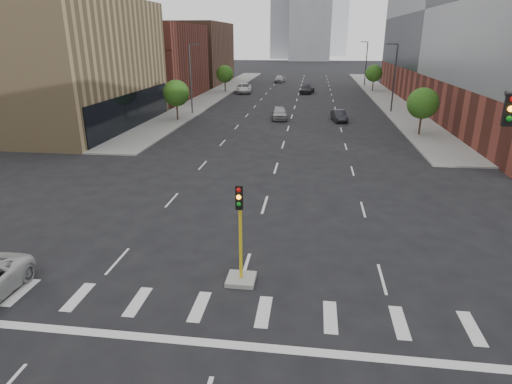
% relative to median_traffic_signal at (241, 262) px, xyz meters
% --- Properties ---
extents(sidewalk_left_far, '(5.00, 92.00, 0.15)m').
position_rel_median_traffic_signal_xyz_m(sidewalk_left_far, '(-15.00, 65.03, -0.90)').
color(sidewalk_left_far, gray).
rests_on(sidewalk_left_far, ground).
extents(sidewalk_right_far, '(5.00, 92.00, 0.15)m').
position_rel_median_traffic_signal_xyz_m(sidewalk_right_far, '(15.00, 65.03, -0.90)').
color(sidewalk_right_far, gray).
rests_on(sidewalk_right_far, ground).
extents(building_left_mid, '(20.00, 24.00, 14.00)m').
position_rel_median_traffic_signal_xyz_m(building_left_mid, '(-27.50, 31.03, 6.03)').
color(building_left_mid, '#9E8359').
rests_on(building_left_mid, ground).
extents(building_left_far_a, '(20.00, 22.00, 12.00)m').
position_rel_median_traffic_signal_xyz_m(building_left_far_a, '(-27.50, 57.03, 5.03)').
color(building_left_far_a, brown).
rests_on(building_left_far_a, ground).
extents(building_left_far_b, '(20.00, 24.00, 13.00)m').
position_rel_median_traffic_signal_xyz_m(building_left_far_b, '(-27.50, 83.03, 5.53)').
color(building_left_far_b, brown).
rests_on(building_left_far_b, ground).
extents(tower_mid, '(18.00, 18.00, 44.00)m').
position_rel_median_traffic_signal_xyz_m(tower_mid, '(0.00, 191.03, 21.03)').
color(tower_mid, slate).
rests_on(tower_mid, ground).
extents(median_traffic_signal, '(1.20, 1.20, 4.40)m').
position_rel_median_traffic_signal_xyz_m(median_traffic_signal, '(0.00, 0.00, 0.00)').
color(median_traffic_signal, '#999993').
rests_on(median_traffic_signal, ground).
extents(streetlight_right_a, '(1.60, 0.22, 9.07)m').
position_rel_median_traffic_signal_xyz_m(streetlight_right_a, '(13.41, 46.03, 4.04)').
color(streetlight_right_a, '#2D2D30').
rests_on(streetlight_right_a, ground).
extents(streetlight_right_b, '(1.60, 0.22, 9.07)m').
position_rel_median_traffic_signal_xyz_m(streetlight_right_b, '(13.41, 81.03, 4.04)').
color(streetlight_right_b, '#2D2D30').
rests_on(streetlight_right_b, ground).
extents(streetlight_left, '(1.60, 0.22, 9.07)m').
position_rel_median_traffic_signal_xyz_m(streetlight_left, '(-13.41, 41.03, 4.04)').
color(streetlight_left, '#2D2D30').
rests_on(streetlight_left, ground).
extents(tree_left_near, '(3.20, 3.20, 4.85)m').
position_rel_median_traffic_signal_xyz_m(tree_left_near, '(-14.00, 36.03, 2.42)').
color(tree_left_near, '#382619').
rests_on(tree_left_near, ground).
extents(tree_left_far, '(3.20, 3.20, 4.85)m').
position_rel_median_traffic_signal_xyz_m(tree_left_far, '(-14.00, 66.03, 2.42)').
color(tree_left_far, '#382619').
rests_on(tree_left_far, ground).
extents(tree_right_near, '(3.20, 3.20, 4.85)m').
position_rel_median_traffic_signal_xyz_m(tree_right_near, '(14.00, 31.03, 2.42)').
color(tree_right_near, '#382619').
rests_on(tree_right_near, ground).
extents(tree_right_far, '(3.20, 3.20, 4.85)m').
position_rel_median_traffic_signal_xyz_m(tree_right_far, '(14.00, 71.03, 2.42)').
color(tree_right_far, '#382619').
rests_on(tree_right_far, ground).
extents(car_near_left, '(2.42, 4.89, 1.60)m').
position_rel_median_traffic_signal_xyz_m(car_near_left, '(-1.50, 38.86, -0.17)').
color(car_near_left, '#9C9CA0').
rests_on(car_near_left, ground).
extents(car_mid_right, '(2.06, 4.29, 1.35)m').
position_rel_median_traffic_signal_xyz_m(car_mid_right, '(5.98, 38.38, -0.30)').
color(car_mid_right, '#222228').
rests_on(car_mid_right, ground).
extents(car_far_left, '(3.55, 6.42, 1.70)m').
position_rel_median_traffic_signal_xyz_m(car_far_left, '(-10.37, 65.59, -0.12)').
color(car_far_left, silver).
rests_on(car_far_left, ground).
extents(car_deep_right, '(2.99, 5.55, 1.53)m').
position_rel_median_traffic_signal_xyz_m(car_deep_right, '(1.50, 66.20, -0.21)').
color(car_deep_right, '#222127').
rests_on(car_deep_right, ground).
extents(car_distant, '(2.42, 5.09, 1.68)m').
position_rel_median_traffic_signal_xyz_m(car_distant, '(-5.18, 86.57, -0.13)').
color(car_distant, '#A4A4A9').
rests_on(car_distant, ground).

